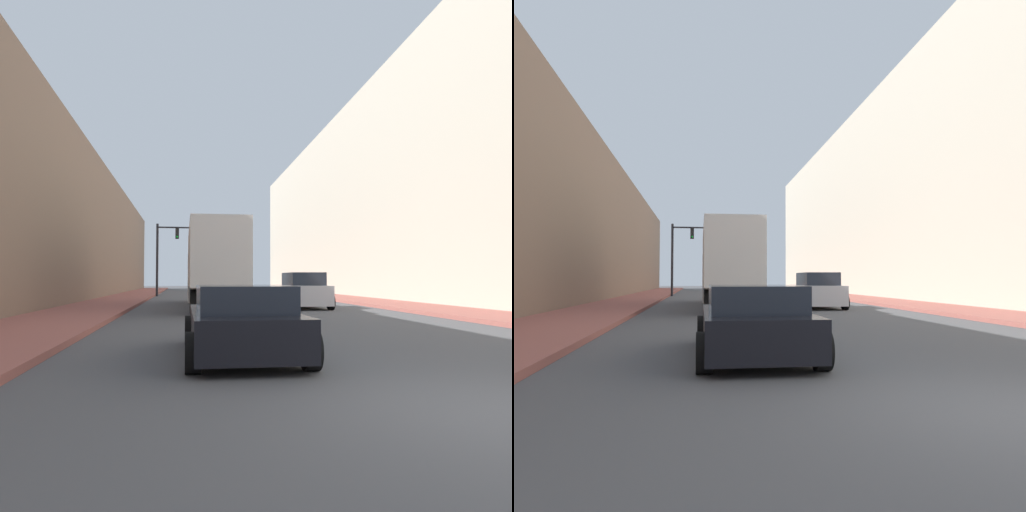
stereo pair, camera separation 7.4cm
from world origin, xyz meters
The scene contains 8 objects.
sidewalk_right centered at (7.68, 30.00, 0.07)m, with size 3.47×80.00×0.15m.
sidewalk_left centered at (-7.68, 30.00, 0.07)m, with size 3.47×80.00×0.15m.
building_right centered at (12.42, 30.00, 7.83)m, with size 6.00×80.00×15.66m.
building_left centered at (-12.42, 30.00, 4.98)m, with size 6.00×80.00×9.97m.
semi_truck centered at (-2.10, 21.30, 2.25)m, with size 2.42×14.17×3.94m.
sedan_car centered at (-2.45, 4.50, 0.64)m, with size 2.09×4.67×1.32m.
suv_car centered at (2.32, 19.49, 0.83)m, with size 2.11×4.90×1.76m.
traffic_signal_gantry centered at (-3.97, 37.61, 4.37)m, with size 6.66×0.35×6.09m.
Camera 1 is at (-3.51, -4.87, 1.44)m, focal length 35.00 mm.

